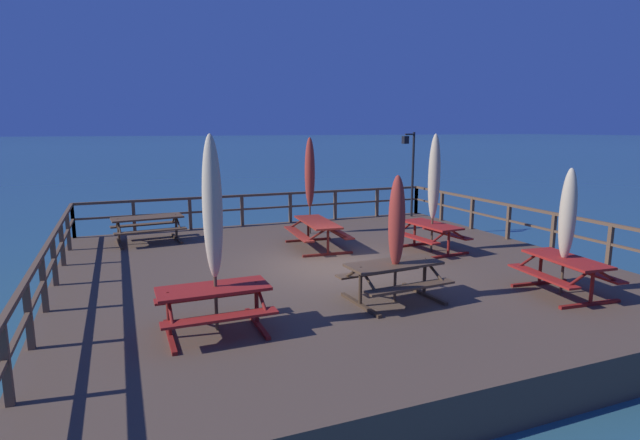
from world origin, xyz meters
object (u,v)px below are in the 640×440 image
at_px(picnic_table_back_right, 317,228).
at_px(patio_umbrella_tall_front, 310,173).
at_px(picnic_table_mid_centre, 431,231).
at_px(picnic_table_mid_right, 148,224).
at_px(patio_umbrella_tall_back_right, 434,178).
at_px(patio_umbrella_tall_mid_left, 397,222).
at_px(picnic_table_back_left, 565,268).
at_px(lamp_post_hooked, 410,162).
at_px(patio_umbrella_short_front, 212,208).
at_px(patio_umbrella_short_back, 568,215).
at_px(picnic_table_front_left, 394,273).
at_px(picnic_table_mid_left, 214,299).

relative_size(picnic_table_back_right, patio_umbrella_tall_front, 0.74).
height_order(picnic_table_mid_centre, picnic_table_mid_right, same).
relative_size(picnic_table_back_right, patio_umbrella_tall_back_right, 0.71).
relative_size(picnic_table_mid_centre, patio_umbrella_tall_mid_left, 0.77).
relative_size(picnic_table_back_left, lamp_post_hooked, 0.58).
distance_m(patio_umbrella_short_front, patio_umbrella_short_back, 6.93).
xyz_separation_m(patio_umbrella_tall_front, patio_umbrella_short_front, (-4.23, -6.76, 0.12)).
xyz_separation_m(picnic_table_front_left, picnic_table_mid_right, (-4.15, 7.20, 0.00)).
bearing_deg(picnic_table_mid_centre, patio_umbrella_short_back, -84.35).
bearing_deg(patio_umbrella_tall_back_right, patio_umbrella_short_back, -84.47).
distance_m(patio_umbrella_tall_back_right, patio_umbrella_short_back, 4.07).
bearing_deg(picnic_table_back_right, patio_umbrella_tall_front, 75.44).
xyz_separation_m(picnic_table_mid_centre, lamp_post_hooked, (2.33, 4.89, 1.56)).
bearing_deg(lamp_post_hooked, patio_umbrella_tall_mid_left, -123.34).
distance_m(picnic_table_back_right, patio_umbrella_short_back, 6.49).
distance_m(patio_umbrella_short_back, lamp_post_hooked, 9.17).
relative_size(picnic_table_front_left, patio_umbrella_short_back, 0.76).
relative_size(picnic_table_back_left, picnic_table_mid_right, 0.88).
bearing_deg(lamp_post_hooked, picnic_table_mid_left, -136.97).
distance_m(picnic_table_front_left, picnic_table_mid_right, 8.31).
bearing_deg(picnic_table_mid_right, picnic_table_back_left, -47.24).
height_order(picnic_table_back_right, patio_umbrella_tall_mid_left, patio_umbrella_tall_mid_left).
height_order(picnic_table_front_left, patio_umbrella_tall_front, patio_umbrella_tall_front).
bearing_deg(patio_umbrella_short_front, picnic_table_mid_centre, 27.23).
relative_size(picnic_table_mid_right, patio_umbrella_tall_front, 0.69).
distance_m(picnic_table_back_right, lamp_post_hooked, 6.29).
relative_size(picnic_table_mid_left, patio_umbrella_short_front, 0.56).
height_order(patio_umbrella_short_back, lamp_post_hooked, lamp_post_hooked).
distance_m(picnic_table_front_left, patio_umbrella_short_back, 3.68).
bearing_deg(patio_umbrella_short_back, patio_umbrella_short_front, 174.01).
relative_size(picnic_table_back_right, picnic_table_front_left, 1.17).
bearing_deg(patio_umbrella_short_back, picnic_table_mid_left, 174.35).
bearing_deg(patio_umbrella_short_front, patio_umbrella_short_back, -5.99).
bearing_deg(lamp_post_hooked, picnic_table_back_right, -146.41).
relative_size(picnic_table_mid_centre, patio_umbrella_tall_front, 0.62).
height_order(picnic_table_back_left, patio_umbrella_tall_mid_left, patio_umbrella_tall_mid_left).
distance_m(picnic_table_mid_right, patio_umbrella_tall_mid_left, 8.43).
xyz_separation_m(picnic_table_back_right, picnic_table_mid_left, (-3.77, -4.89, -0.01)).
height_order(picnic_table_front_left, patio_umbrella_tall_back_right, patio_umbrella_tall_back_right).
height_order(patio_umbrella_tall_front, lamp_post_hooked, lamp_post_hooked).
relative_size(picnic_table_mid_left, lamp_post_hooked, 0.57).
relative_size(picnic_table_mid_left, patio_umbrella_tall_front, 0.59).
bearing_deg(picnic_table_mid_left, picnic_table_mid_right, 94.81).
height_order(picnic_table_mid_centre, picnic_table_back_left, same).
bearing_deg(picnic_table_mid_right, patio_umbrella_tall_back_right, -29.65).
bearing_deg(patio_umbrella_tall_mid_left, patio_umbrella_short_front, -178.05).
xyz_separation_m(picnic_table_front_left, patio_umbrella_short_front, (-3.48, -0.19, 1.51)).
bearing_deg(picnic_table_back_left, patio_umbrella_short_front, 173.54).
bearing_deg(patio_umbrella_tall_mid_left, picnic_table_mid_left, -177.47).
height_order(picnic_table_back_left, lamp_post_hooked, lamp_post_hooked).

